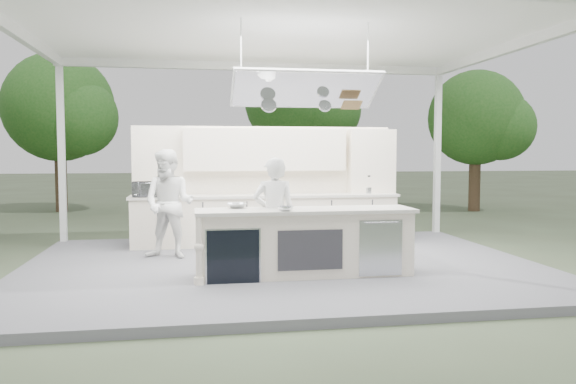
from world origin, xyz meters
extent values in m
plane|color=#48573C|center=(0.00, 0.00, 0.00)|extent=(90.00, 90.00, 0.00)
cube|color=#595A5E|center=(0.00, 0.00, 0.06)|extent=(8.00, 6.00, 0.12)
cube|color=white|center=(3.90, 2.90, 1.85)|extent=(0.12, 0.12, 3.70)
cube|color=white|center=(-3.90, 2.90, 1.85)|extent=(0.12, 0.12, 3.70)
cube|color=white|center=(0.00, 0.00, 3.78)|extent=(8.20, 6.20, 0.16)
cube|color=white|center=(0.00, 2.90, 3.62)|extent=(8.00, 0.12, 0.16)
cube|color=white|center=(-3.90, 0.00, 3.62)|extent=(0.12, 6.00, 0.16)
cube|color=white|center=(3.90, 0.00, 3.62)|extent=(0.12, 6.00, 0.16)
cube|color=white|center=(0.20, -0.90, 2.75)|extent=(2.00, 0.71, 0.43)
cube|color=white|center=(0.20, -0.90, 2.75)|extent=(2.06, 0.76, 0.46)
cylinder|color=white|center=(-0.70, -0.90, 3.23)|extent=(0.02, 0.02, 0.95)
cylinder|color=white|center=(1.10, -0.90, 3.23)|extent=(0.02, 0.02, 0.95)
cylinder|color=silver|center=(-0.30, -0.75, 2.53)|extent=(0.22, 0.14, 0.21)
cylinder|color=silver|center=(0.50, -0.80, 2.53)|extent=(0.18, 0.12, 0.18)
cube|color=olive|center=(0.90, -0.78, 2.55)|extent=(0.28, 0.18, 0.12)
cube|color=white|center=(0.20, -0.90, 0.57)|extent=(3.00, 0.70, 0.90)
cube|color=beige|center=(0.20, -0.90, 1.04)|extent=(3.10, 0.78, 0.05)
cylinder|color=white|center=(-1.30, -1.25, 0.58)|extent=(0.11, 0.11, 0.92)
cube|color=black|center=(-0.85, -1.25, 0.48)|extent=(0.70, 0.04, 0.72)
cube|color=silver|center=(-0.85, -1.26, 0.48)|extent=(0.74, 0.03, 0.72)
cube|color=#2D2D31|center=(0.20, -1.26, 0.54)|extent=(0.90, 0.02, 0.55)
cube|color=silver|center=(1.20, -1.26, 0.54)|extent=(0.62, 0.02, 0.78)
cube|color=white|center=(0.00, 1.90, 0.57)|extent=(5.00, 0.65, 0.90)
cube|color=beige|center=(0.00, 1.90, 1.04)|extent=(5.08, 0.72, 0.05)
cube|color=white|center=(0.00, 2.20, 1.25)|extent=(5.00, 0.10, 2.25)
cube|color=white|center=(0.00, 2.07, 1.92)|extent=(3.10, 0.38, 0.80)
cube|color=white|center=(2.10, 2.02, 1.67)|extent=(0.90, 0.45, 1.30)
cube|color=olive|center=(2.10, 2.02, 1.67)|extent=(0.84, 0.40, 0.03)
cylinder|color=silver|center=(2.00, 1.88, 1.13)|extent=(0.20, 0.20, 0.12)
cylinder|color=black|center=(2.00, 1.88, 1.29)|extent=(0.17, 0.17, 0.20)
cylinder|color=black|center=(2.35, 1.88, 1.12)|extent=(0.16, 0.16, 0.10)
cone|color=black|center=(2.35, 1.88, 1.29)|extent=(0.14, 0.14, 0.24)
cylinder|color=brown|center=(-5.50, 10.00, 1.05)|extent=(0.36, 0.36, 2.10)
sphere|color=#3B6625|center=(-5.50, 10.00, 3.29)|extent=(3.40, 3.40, 3.40)
sphere|color=#3B6625|center=(-4.82, 9.49, 2.95)|extent=(2.38, 2.38, 2.38)
cylinder|color=brown|center=(2.50, 12.00, 1.22)|extent=(0.36, 0.36, 2.45)
sphere|color=#3B6625|center=(2.50, 12.00, 3.85)|extent=(4.00, 4.00, 4.00)
sphere|color=#3B6625|center=(3.30, 11.40, 3.45)|extent=(2.80, 2.80, 2.80)
cylinder|color=brown|center=(7.50, 8.00, 0.96)|extent=(0.36, 0.36, 1.92)
sphere|color=#3B6625|center=(7.50, 8.00, 2.97)|extent=(3.00, 3.00, 3.00)
sphere|color=#3B6625|center=(8.10, 7.55, 2.67)|extent=(2.10, 2.10, 2.10)
imported|color=white|center=(-0.22, -0.70, 0.96)|extent=(0.65, 0.45, 1.68)
imported|color=white|center=(-1.76, 0.76, 1.02)|extent=(1.06, 0.95, 1.80)
imported|color=#B8BBBF|center=(-2.20, 1.70, 1.21)|extent=(0.50, 0.35, 0.27)
imported|color=silver|center=(-0.75, -0.65, 1.11)|extent=(0.32, 0.32, 0.07)
imported|color=silver|center=(-0.13, -1.15, 1.10)|extent=(0.26, 0.26, 0.07)
camera|label=1|loc=(-1.35, -8.66, 1.86)|focal=35.00mm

